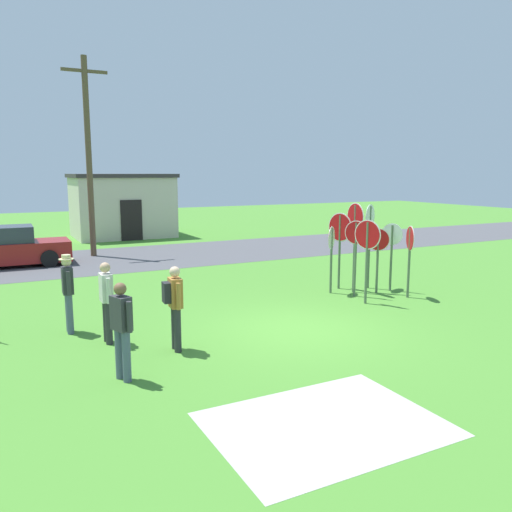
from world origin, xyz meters
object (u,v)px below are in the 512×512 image
Objects in this scene: stop_sign_leaning_right at (340,236)px; stop_sign_rear_left at (355,231)px; stop_sign_low_front at (370,231)px; person_near_signs at (174,302)px; stop_sign_tallest at (367,246)px; person_on_left at (68,289)px; utility_pole at (89,154)px; stop_sign_rear_right at (392,246)px; stop_sign_leaning_left at (410,249)px; parked_car_on_street at (7,248)px; stop_sign_far_back at (378,250)px; person_holding_notes at (122,326)px; stop_sign_nearest at (356,246)px; person_with_sunhat at (106,298)px; stop_sign_center_cluster at (331,248)px.

stop_sign_rear_left is at bearing -80.07° from stop_sign_leaning_right.
stop_sign_low_front reaches higher than person_near_signs.
person_on_left is at bearing 172.49° from stop_sign_tallest.
stop_sign_rear_left reaches higher than stop_sign_leaning_right.
person_near_signs is (-6.18, -3.00, -0.61)m from stop_sign_leaning_right.
utility_pole is 13.27m from person_near_signs.
stop_sign_low_front is at bearing 20.66° from person_near_signs.
stop_sign_tallest is at bearing -152.22° from stop_sign_rear_right.
stop_sign_rear_left is at bearing -162.95° from stop_sign_low_front.
stop_sign_leaning_right is 0.92m from stop_sign_low_front.
stop_sign_rear_left is 0.77m from stop_sign_low_front.
person_on_left is at bearing 173.67° from stop_sign_leaning_left.
stop_sign_low_front is 1.51× the size of person_near_signs.
stop_sign_leaning_left is 7.34m from person_near_signs.
utility_pole is 3.59× the size of stop_sign_tallest.
person_near_signs is (-5.73, -1.20, -0.57)m from stop_sign_tallest.
stop_sign_leaning_right reaches higher than parked_car_on_street.
stop_sign_rear_right reaches higher than stop_sign_far_back.
person_on_left is (-1.69, 2.17, 0.00)m from person_near_signs.
stop_sign_tallest reaches higher than parked_car_on_street.
stop_sign_rear_left reaches higher than stop_sign_far_back.
person_holding_notes is (-6.99, -2.20, -0.60)m from stop_sign_tallest.
stop_sign_leaning_right is at bearing 141.97° from stop_sign_rear_right.
parked_car_on_street is 2.49× the size of person_on_left.
person_near_signs is at bearing -93.13° from utility_pole.
stop_sign_nearest reaches higher than stop_sign_far_back.
stop_sign_leaning_left is (0.39, -0.86, 0.10)m from stop_sign_far_back.
person_near_signs is (-0.70, -12.84, -3.26)m from utility_pole.
person_on_left is at bearing 179.12° from stop_sign_far_back.
stop_sign_far_back is 7.99m from person_with_sunhat.
stop_sign_tallest is at bearing -103.87° from stop_sign_leaning_right.
stop_sign_rear_right is (0.37, -0.58, -0.40)m from stop_sign_low_front.
stop_sign_rear_right is at bearing 2.70° from stop_sign_nearest.
stop_sign_leaning_right reaches higher than person_near_signs.
stop_sign_low_front is at bearing 23.80° from person_holding_notes.
utility_pole is at bearing 118.15° from stop_sign_rear_left.
stop_sign_tallest is 5.89m from person_near_signs.
stop_sign_tallest reaches higher than person_with_sunhat.
stop_sign_far_back is at bearing 16.63° from person_near_signs.
stop_sign_nearest is at bearing -124.39° from stop_sign_rear_left.
stop_sign_rear_left reaches higher than person_on_left.
stop_sign_leaning_left is at bearing -47.17° from parked_car_on_street.
stop_sign_tallest reaches higher than stop_sign_nearest.
stop_sign_nearest is 7.86m from person_holding_notes.
person_with_sunhat is at bearing -173.44° from stop_sign_rear_right.
utility_pole is at bearing 17.51° from parked_car_on_street.
stop_sign_center_cluster is at bearing 94.66° from stop_sign_tallest.
person_holding_notes is (-7.44, -4.00, -0.64)m from stop_sign_leaning_right.
stop_sign_low_front is 1.27× the size of stop_sign_rear_right.
stop_sign_leaning_left reaches higher than person_with_sunhat.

